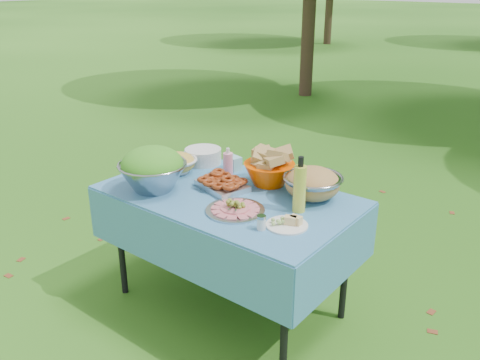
% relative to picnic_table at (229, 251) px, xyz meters
% --- Properties ---
extents(ground, '(80.00, 80.00, 0.00)m').
position_rel_picnic_table_xyz_m(ground, '(0.00, 0.00, -0.38)').
color(ground, '#133A0A').
rests_on(ground, ground).
extents(picnic_table, '(1.46, 0.86, 0.76)m').
position_rel_picnic_table_xyz_m(picnic_table, '(0.00, 0.00, 0.00)').
color(picnic_table, '#72B9DB').
rests_on(picnic_table, ground).
extents(salad_bowl, '(0.51, 0.51, 0.26)m').
position_rel_picnic_table_xyz_m(salad_bowl, '(-0.38, -0.22, 0.51)').
color(salad_bowl, '#93959B').
rests_on(salad_bowl, picnic_table).
extents(pasta_bowl_white, '(0.28, 0.28, 0.13)m').
position_rel_picnic_table_xyz_m(pasta_bowl_white, '(-0.47, 0.07, 0.45)').
color(pasta_bowl_white, silver).
rests_on(pasta_bowl_white, picnic_table).
extents(plate_stack, '(0.30, 0.30, 0.10)m').
position_rel_picnic_table_xyz_m(plate_stack, '(-0.46, 0.30, 0.43)').
color(plate_stack, silver).
rests_on(plate_stack, picnic_table).
extents(wipes_box, '(0.11, 0.09, 0.09)m').
position_rel_picnic_table_xyz_m(wipes_box, '(-0.22, 0.32, 0.43)').
color(wipes_box, '#85C4CE').
rests_on(wipes_box, picnic_table).
extents(sanitizer_bottle, '(0.06, 0.06, 0.18)m').
position_rel_picnic_table_xyz_m(sanitizer_bottle, '(-0.19, 0.23, 0.47)').
color(sanitizer_bottle, pink).
rests_on(sanitizer_bottle, picnic_table).
extents(bread_bowl, '(0.37, 0.37, 0.20)m').
position_rel_picnic_table_xyz_m(bread_bowl, '(0.10, 0.27, 0.48)').
color(bread_bowl, '#EC4B00').
rests_on(bread_bowl, picnic_table).
extents(pasta_bowl_steel, '(0.38, 0.38, 0.18)m').
position_rel_picnic_table_xyz_m(pasta_bowl_steel, '(0.41, 0.25, 0.47)').
color(pasta_bowl_steel, '#93959B').
rests_on(pasta_bowl_steel, picnic_table).
extents(fried_tray, '(0.34, 0.28, 0.07)m').
position_rel_picnic_table_xyz_m(fried_tray, '(-0.08, 0.04, 0.42)').
color(fried_tray, '#BDBCC1').
rests_on(fried_tray, picnic_table).
extents(charcuterie_platter, '(0.32, 0.32, 0.07)m').
position_rel_picnic_table_xyz_m(charcuterie_platter, '(0.18, -0.16, 0.42)').
color(charcuterie_platter, '#AAABB2').
rests_on(charcuterie_platter, picnic_table).
extents(oil_bottle, '(0.08, 0.08, 0.31)m').
position_rel_picnic_table_xyz_m(oil_bottle, '(0.44, 0.06, 0.53)').
color(oil_bottle, gold).
rests_on(oil_bottle, picnic_table).
extents(cheese_plate, '(0.23, 0.23, 0.06)m').
position_rel_picnic_table_xyz_m(cheese_plate, '(0.49, -0.13, 0.41)').
color(cheese_plate, silver).
rests_on(cheese_plate, picnic_table).
extents(shaker, '(0.06, 0.06, 0.07)m').
position_rel_picnic_table_xyz_m(shaker, '(0.41, -0.24, 0.42)').
color(shaker, silver).
rests_on(shaker, picnic_table).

